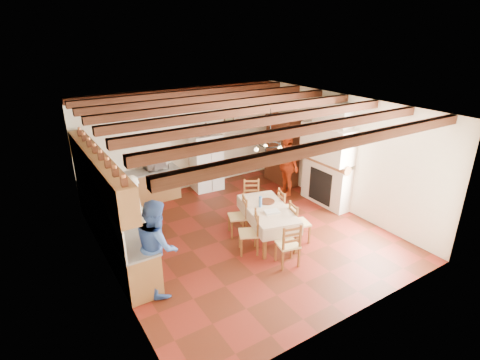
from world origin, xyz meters
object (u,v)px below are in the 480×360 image
(chair_end_far, at_px, (252,199))
(person_woman_blue, at_px, (157,246))
(dining_table, at_px, (268,211))
(chair_left_far, at_px, (238,216))
(chair_right_near, at_px, (299,222))
(person_man, at_px, (136,217))
(hutch, at_px, (282,150))
(person_woman_red, at_px, (286,165))
(microwave, at_px, (156,163))
(chair_left_near, at_px, (248,232))
(chair_right_far, at_px, (288,208))
(refrigerator, at_px, (206,162))
(chair_end_near, at_px, (288,244))

(chair_end_far, distance_m, person_woman_blue, 3.41)
(dining_table, bearing_deg, chair_left_far, 134.14)
(chair_right_near, bearing_deg, person_woman_blue, 101.46)
(person_man, height_order, person_woman_blue, person_man)
(hutch, relative_size, person_woman_blue, 1.16)
(person_woman_red, relative_size, microwave, 3.06)
(person_woman_blue, bearing_deg, chair_left_near, -78.28)
(chair_end_far, bearing_deg, person_woman_blue, -126.53)
(chair_right_far, relative_size, chair_end_far, 1.00)
(refrigerator, distance_m, chair_right_far, 3.19)
(chair_end_far, bearing_deg, chair_left_near, -98.95)
(chair_left_far, bearing_deg, chair_end_far, 146.60)
(person_man, bearing_deg, person_woman_red, -84.50)
(refrigerator, distance_m, chair_left_far, 2.91)
(chair_left_far, bearing_deg, chair_right_far, 96.42)
(chair_right_far, bearing_deg, chair_end_far, 41.64)
(dining_table, distance_m, person_woman_red, 2.56)
(person_woman_red, bearing_deg, chair_left_near, -46.02)
(chair_left_far, relative_size, chair_right_far, 1.00)
(chair_end_near, bearing_deg, refrigerator, -81.90)
(hutch, xyz_separation_m, person_man, (-5.10, -1.68, -0.11))
(refrigerator, distance_m, hutch, 2.35)
(chair_right_far, bearing_deg, chair_left_near, 123.55)
(chair_end_near, distance_m, microwave, 4.61)
(chair_right_near, bearing_deg, chair_left_far, 58.92)
(dining_table, bearing_deg, chair_end_far, 73.78)
(chair_left_far, relative_size, person_man, 0.52)
(person_man, bearing_deg, microwave, -33.66)
(chair_right_far, distance_m, chair_end_far, 0.99)
(chair_right_near, bearing_deg, refrigerator, 18.71)
(chair_end_far, xyz_separation_m, person_man, (-3.04, -0.26, 0.45))
(person_man, distance_m, person_woman_red, 4.70)
(chair_right_far, height_order, person_man, person_man)
(hutch, relative_size, chair_left_near, 2.17)
(chair_end_near, distance_m, chair_end_far, 2.23)
(refrigerator, distance_m, chair_right_near, 3.84)
(dining_table, relative_size, microwave, 3.26)
(chair_left_near, distance_m, microwave, 3.75)
(chair_end_near, height_order, person_man, person_man)
(chair_end_near, bearing_deg, person_woman_blue, -1.43)
(chair_left_near, relative_size, person_woman_red, 0.53)
(refrigerator, distance_m, chair_end_far, 2.25)
(person_woman_red, xyz_separation_m, microwave, (-3.24, 1.68, 0.16))
(refrigerator, distance_m, chair_end_near, 4.41)
(person_woman_red, bearing_deg, chair_end_near, -31.30)
(refrigerator, bearing_deg, chair_left_near, -99.08)
(chair_left_near, xyz_separation_m, chair_right_far, (1.44, 0.46, 0.00))
(chair_right_far, relative_size, person_man, 0.52)
(hutch, height_order, chair_right_near, hutch)
(hutch, distance_m, chair_left_far, 3.54)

